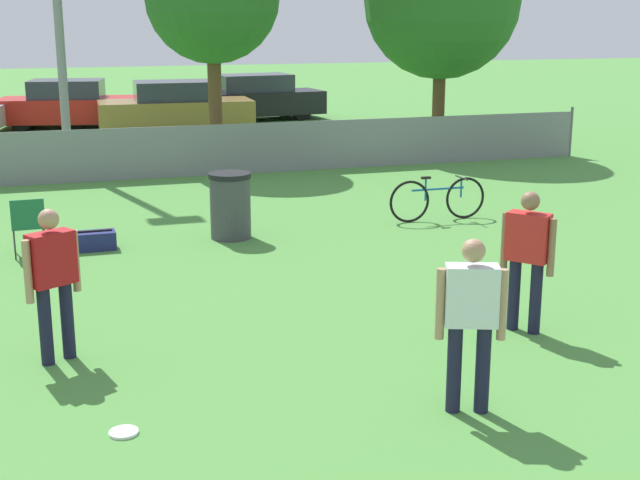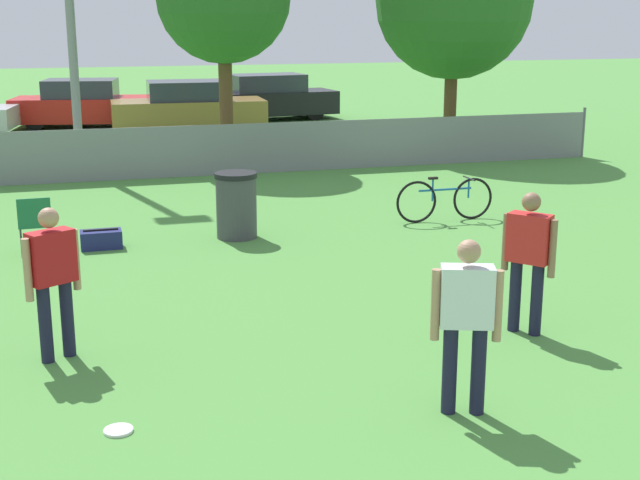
% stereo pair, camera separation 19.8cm
% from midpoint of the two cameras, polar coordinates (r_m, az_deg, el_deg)
% --- Properties ---
extents(fence_backline, '(19.39, 0.07, 1.21)m').
position_cam_midpoint_polar(fence_backline, '(19.41, -8.14, 5.65)').
color(fence_backline, gray).
rests_on(fence_backline, ground_plane).
extents(tree_far_right, '(3.89, 3.89, 5.69)m').
position_cam_midpoint_polar(tree_far_right, '(23.07, 8.82, 14.91)').
color(tree_far_right, brown).
rests_on(tree_far_right, ground_plane).
extents(player_defender_red, '(0.54, 0.42, 1.58)m').
position_cam_midpoint_polar(player_defender_red, '(9.25, -16.15, -2.02)').
color(player_defender_red, '#191933').
rests_on(player_defender_red, ground_plane).
extents(player_receiver_white, '(0.58, 0.36, 1.58)m').
position_cam_midpoint_polar(player_receiver_white, '(7.79, 10.07, -4.71)').
color(player_receiver_white, '#191933').
rests_on(player_receiver_white, ground_plane).
extents(player_thrower_red, '(0.45, 0.49, 1.58)m').
position_cam_midpoint_polar(player_thrower_red, '(9.91, 13.75, -0.79)').
color(player_thrower_red, '#191933').
rests_on(player_thrower_red, ground_plane).
extents(frisbee_disc, '(0.25, 0.25, 0.03)m').
position_cam_midpoint_polar(frisbee_disc, '(7.84, -12.05, -11.82)').
color(frisbee_disc, white).
rests_on(frisbee_disc, ground_plane).
extents(folding_chair_sideline, '(0.48, 0.48, 0.87)m').
position_cam_midpoint_polar(folding_chair_sideline, '(13.51, -17.39, 1.17)').
color(folding_chair_sideline, '#333338').
rests_on(folding_chair_sideline, ground_plane).
extents(bicycle_sideline, '(1.75, 0.44, 0.77)m').
position_cam_midpoint_polar(bicycle_sideline, '(15.22, 8.37, 2.58)').
color(bicycle_sideline, black).
rests_on(bicycle_sideline, ground_plane).
extents(trash_bin, '(0.66, 0.66, 1.03)m').
position_cam_midpoint_polar(trash_bin, '(13.97, -4.97, 2.25)').
color(trash_bin, '#3F3F44').
rests_on(trash_bin, ground_plane).
extents(gear_bag_sideline, '(0.61, 0.33, 0.30)m').
position_cam_midpoint_polar(gear_bag_sideline, '(13.72, -13.42, 0.04)').
color(gear_bag_sideline, navy).
rests_on(gear_bag_sideline, ground_plane).
extents(parked_car_red, '(4.38, 2.55, 1.45)m').
position_cam_midpoint_polar(parked_car_red, '(28.79, -14.81, 8.39)').
color(parked_car_red, black).
rests_on(parked_car_red, ground_plane).
extents(parked_car_tan, '(4.52, 1.97, 1.50)m').
position_cam_midpoint_polar(parked_car_tan, '(26.90, -8.21, 8.39)').
color(parked_car_tan, black).
rests_on(parked_car_tan, ground_plane).
extents(parked_car_dark, '(4.68, 2.13, 1.49)m').
position_cam_midpoint_polar(parked_car_dark, '(29.73, -3.21, 9.05)').
color(parked_car_dark, black).
rests_on(parked_car_dark, ground_plane).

